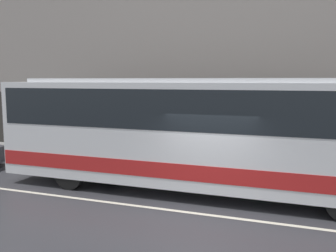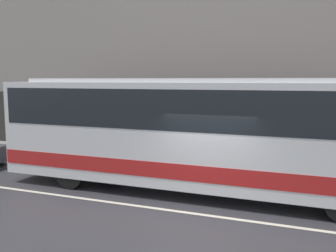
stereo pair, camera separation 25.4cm
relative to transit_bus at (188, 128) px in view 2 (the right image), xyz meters
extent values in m
plane|color=#333338|center=(0.98, -1.82, -1.95)|extent=(60.00, 60.00, 0.00)
cube|color=gray|center=(0.98, 3.31, -1.86)|extent=(60.00, 2.26, 0.16)
cube|color=#2D2B28|center=(0.98, 4.42, -0.55)|extent=(60.00, 0.06, 2.80)
cube|color=beige|center=(0.98, -1.82, -1.94)|extent=(54.00, 0.14, 0.01)
cube|color=silver|center=(-0.01, 0.00, -0.10)|extent=(11.85, 2.50, 2.98)
cube|color=#B21E1E|center=(-0.01, 0.00, -1.05)|extent=(11.79, 2.52, 0.45)
cube|color=black|center=(-0.01, 0.00, 0.64)|extent=(11.49, 2.52, 1.13)
cube|color=silver|center=(-0.01, 0.00, 1.45)|extent=(10.07, 2.12, 0.12)
cylinder|color=black|center=(-3.53, -1.09, -1.46)|extent=(0.97, 0.28, 0.97)
cylinder|color=black|center=(-3.53, 1.09, -1.46)|extent=(0.97, 0.28, 0.97)
cylinder|color=#1E5933|center=(1.92, 3.60, -1.12)|extent=(0.36, 0.36, 1.33)
sphere|color=tan|center=(1.92, 3.60, -0.33)|extent=(0.24, 0.24, 0.24)
camera|label=1|loc=(3.29, -10.75, 1.47)|focal=40.00mm
camera|label=2|loc=(3.52, -10.66, 1.47)|focal=40.00mm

